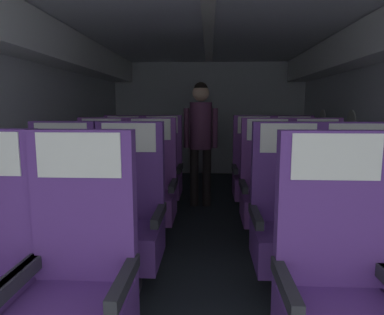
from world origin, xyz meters
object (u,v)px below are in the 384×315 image
at_px(seat_b_left_aisle, 128,221).
at_px(seat_d_right_aisle, 294,174).
at_px(seat_c_right_window, 267,192).
at_px(seat_a_left_aisle, 77,288).
at_px(seat_d_right_window, 253,174).
at_px(seat_d_left_aisle, 162,173).
at_px(seat_c_left_aisle, 150,190).
at_px(seat_b_left_window, 60,219).
at_px(seat_c_right_aisle, 317,192).
at_px(seat_c_left_window, 101,190).
at_px(seat_d_left_window, 123,173).
at_px(seat_b_right_aisle, 356,225).
at_px(flight_attendant, 201,131).
at_px(seat_a_right_window, 336,294).
at_px(seat_b_right_window, 288,224).

distance_m(seat_b_left_aisle, seat_d_right_aisle, 2.33).
height_order(seat_b_left_aisle, seat_c_right_window, same).
xyz_separation_m(seat_a_left_aisle, seat_d_right_window, (1.09, 2.61, 0.00)).
bearing_deg(seat_d_left_aisle, seat_c_left_aisle, -89.00).
distance_m(seat_b_left_window, seat_c_right_window, 1.80).
bearing_deg(seat_a_left_aisle, seat_d_left_aisle, 89.94).
bearing_deg(seat_a_left_aisle, seat_c_right_window, 57.68).
distance_m(seat_c_right_aisle, seat_d_left_aisle, 1.79).
bearing_deg(seat_d_left_aisle, seat_a_left_aisle, -90.06).
bearing_deg(seat_c_left_window, seat_a_left_aisle, -75.45).
bearing_deg(seat_d_left_window, seat_d_right_aisle, 0.41).
bearing_deg(seat_c_right_aisle, seat_d_right_aisle, 90.45).
xyz_separation_m(seat_b_right_aisle, flight_attendant, (-1.10, 2.07, 0.48)).
height_order(seat_d_left_window, flight_attendant, flight_attendant).
bearing_deg(seat_c_right_aisle, seat_d_left_aisle, 151.19).
relative_size(seat_d_right_window, flight_attendant, 0.74).
relative_size(seat_a_right_window, seat_c_right_window, 1.00).
bearing_deg(seat_a_left_aisle, seat_b_right_window, 38.58).
xyz_separation_m(seat_b_left_window, seat_b_right_aisle, (2.03, -0.01, 0.00)).
bearing_deg(seat_d_right_aisle, seat_d_right_window, -179.16).
bearing_deg(seat_b_left_window, seat_c_left_window, 88.76).
bearing_deg(seat_c_left_aisle, seat_d_left_window, 119.60).
bearing_deg(seat_b_right_aisle, seat_d_right_aisle, 89.94).
bearing_deg(flight_attendant, seat_c_right_window, -83.62).
xyz_separation_m(seat_b_left_aisle, seat_c_right_aisle, (1.55, 0.89, 0.00)).
height_order(seat_c_right_window, seat_d_left_window, same).
height_order(seat_c_left_window, seat_d_left_aisle, same).
bearing_deg(seat_c_left_window, seat_d_right_window, 29.27).
relative_size(seat_b_left_aisle, flight_attendant, 0.74).
height_order(seat_c_left_aisle, seat_d_left_aisle, same).
height_order(seat_b_left_aisle, seat_c_left_window, same).
height_order(seat_a_left_aisle, seat_c_left_window, same).
bearing_deg(seat_d_right_window, seat_c_left_window, -150.73).
relative_size(seat_b_right_window, seat_d_right_window, 1.00).
distance_m(seat_b_left_window, seat_c_left_aisle, 0.99).
bearing_deg(seat_d_left_aisle, seat_c_right_aisle, -28.81).
height_order(seat_c_right_aisle, seat_d_left_window, same).
relative_size(seat_d_left_window, seat_d_right_window, 1.00).
height_order(seat_c_left_aisle, seat_d_right_aisle, same).
height_order(seat_a_right_window, seat_c_right_aisle, same).
xyz_separation_m(seat_c_right_aisle, flight_attendant, (-1.11, 1.20, 0.48)).
bearing_deg(seat_c_right_aisle, seat_b_left_window, -156.88).
bearing_deg(seat_a_right_window, seat_b_right_aisle, 62.87).
bearing_deg(seat_d_right_aisle, seat_a_right_window, -99.82).
relative_size(seat_c_right_aisle, flight_attendant, 0.74).
height_order(seat_c_left_aisle, seat_d_left_window, same).
height_order(seat_c_left_window, seat_c_right_aisle, same).
distance_m(seat_c_left_aisle, seat_d_right_window, 1.37).
xyz_separation_m(seat_a_right_window, flight_attendant, (-0.65, 2.95, 0.48)).
distance_m(seat_a_right_window, flight_attendant, 3.06).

